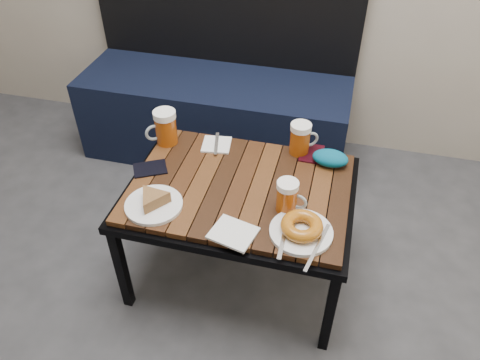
% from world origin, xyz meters
% --- Properties ---
extents(bench, '(1.40, 0.50, 0.95)m').
position_xyz_m(bench, '(-0.23, 1.76, 0.27)').
color(bench, black).
rests_on(bench, ground).
extents(cafe_table, '(0.84, 0.62, 0.47)m').
position_xyz_m(cafe_table, '(0.11, 0.94, 0.43)').
color(cafe_table, black).
rests_on(cafe_table, ground).
extents(beer_mug_left, '(0.13, 0.12, 0.15)m').
position_xyz_m(beer_mug_left, '(-0.25, 1.13, 0.55)').
color(beer_mug_left, '#98400C').
rests_on(beer_mug_left, cafe_table).
extents(beer_mug_centre, '(0.13, 0.11, 0.13)m').
position_xyz_m(beer_mug_centre, '(0.29, 1.20, 0.54)').
color(beer_mug_centre, '#98400C').
rests_on(beer_mug_centre, cafe_table).
extents(beer_mug_right, '(0.11, 0.08, 0.12)m').
position_xyz_m(beer_mug_right, '(0.30, 0.86, 0.53)').
color(beer_mug_right, '#98400C').
rests_on(beer_mug_right, cafe_table).
extents(plate_pie, '(0.20, 0.20, 0.06)m').
position_xyz_m(plate_pie, '(-0.15, 0.76, 0.49)').
color(plate_pie, white).
rests_on(plate_pie, cafe_table).
extents(plate_bagel, '(0.21, 0.27, 0.06)m').
position_xyz_m(plate_bagel, '(0.37, 0.75, 0.50)').
color(plate_bagel, white).
rests_on(plate_bagel, cafe_table).
extents(napkin_left, '(0.13, 0.15, 0.01)m').
position_xyz_m(napkin_left, '(-0.04, 1.16, 0.48)').
color(napkin_left, white).
rests_on(napkin_left, cafe_table).
extents(napkin_right, '(0.17, 0.15, 0.01)m').
position_xyz_m(napkin_right, '(0.15, 0.70, 0.48)').
color(napkin_right, white).
rests_on(napkin_right, cafe_table).
extents(passport_navy, '(0.15, 0.14, 0.01)m').
position_xyz_m(passport_navy, '(-0.25, 0.95, 0.48)').
color(passport_navy, black).
rests_on(passport_navy, cafe_table).
extents(passport_burgundy, '(0.09, 0.13, 0.01)m').
position_xyz_m(passport_burgundy, '(0.34, 1.20, 0.48)').
color(passport_burgundy, black).
rests_on(passport_burgundy, cafe_table).
extents(knit_pouch, '(0.14, 0.10, 0.06)m').
position_xyz_m(knit_pouch, '(0.42, 1.15, 0.50)').
color(knit_pouch, navy).
rests_on(knit_pouch, cafe_table).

